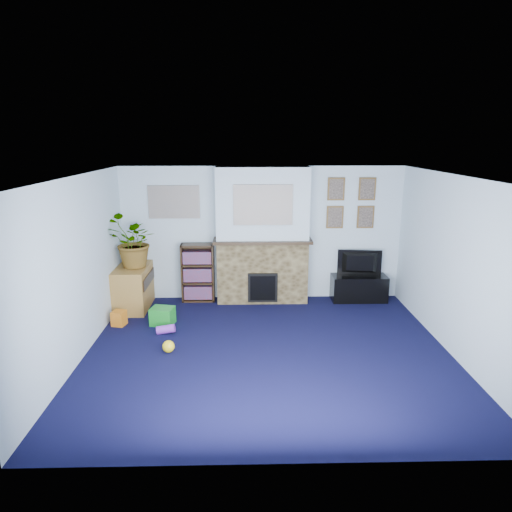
{
  "coord_description": "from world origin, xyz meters",
  "views": [
    {
      "loc": [
        -0.3,
        -5.77,
        2.87
      ],
      "look_at": [
        -0.14,
        0.8,
        1.16
      ],
      "focal_mm": 32.0,
      "sensor_mm": 36.0,
      "label": 1
    }
  ],
  "objects_px": {
    "sideboard": "(133,288)",
    "bookshelf": "(198,274)",
    "television": "(360,263)",
    "tv_stand": "(359,288)"
  },
  "relations": [
    {
      "from": "sideboard",
      "to": "bookshelf",
      "type": "bearing_deg",
      "value": 18.19
    },
    {
      "from": "bookshelf",
      "to": "sideboard",
      "type": "relative_size",
      "value": 1.11
    },
    {
      "from": "tv_stand",
      "to": "television",
      "type": "xyz_separation_m",
      "value": [
        0.0,
        0.02,
        0.47
      ]
    },
    {
      "from": "tv_stand",
      "to": "sideboard",
      "type": "bearing_deg",
      "value": -175.99
    },
    {
      "from": "television",
      "to": "sideboard",
      "type": "distance_m",
      "value": 4.02
    },
    {
      "from": "tv_stand",
      "to": "bookshelf",
      "type": "distance_m",
      "value": 2.92
    },
    {
      "from": "sideboard",
      "to": "television",
      "type": "bearing_deg",
      "value": 4.3
    },
    {
      "from": "tv_stand",
      "to": "bookshelf",
      "type": "height_order",
      "value": "bookshelf"
    },
    {
      "from": "bookshelf",
      "to": "television",
      "type": "bearing_deg",
      "value": -1.11
    },
    {
      "from": "tv_stand",
      "to": "television",
      "type": "height_order",
      "value": "television"
    }
  ]
}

